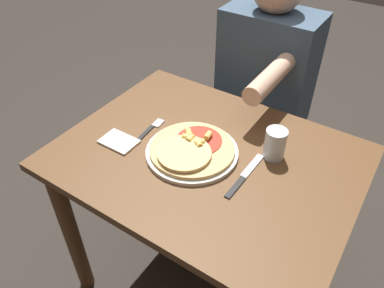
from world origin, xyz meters
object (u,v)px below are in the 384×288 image
Objects in this scene: knife at (244,176)px; dining_table at (206,184)px; drinking_glass at (275,144)px; person_diner at (265,80)px; pizza at (191,149)px; plate at (192,152)px; fork at (149,130)px.

dining_table is at bearing 171.05° from knife.
drinking_glass is 0.09× the size of person_diner.
drinking_glass is at bearing 31.67° from pizza.
person_diner is at bearing 96.43° from dining_table.
plate is 0.02m from pizza.
pizza is 0.27m from drinking_glass.
pizza is 1.56× the size of fork.
pizza is (-0.00, -0.01, 0.02)m from plate.
plate is at bearing -149.35° from drinking_glass.
knife is 0.66m from person_diner.
person_diner reaches higher than pizza.
pizza is 1.25× the size of knife.
fork is 0.63m from person_diner.
pizza is (-0.04, -0.03, 0.16)m from dining_table.
plate is at bearing -153.87° from dining_table.
dining_table is at bearing 1.34° from fork.
fork is at bearing 173.44° from pizza.
dining_table is 3.17× the size of plate.
pizza is 0.19m from knife.
pizza is at bearing -178.73° from knife.
dining_table is at bearing -83.57° from person_diner.
plate reaches higher than fork.
knife reaches higher than dining_table.
knife is at bearing 1.27° from pizza.
plate reaches higher than knife.
pizza reaches higher than knife.
pizza is at bearing -6.56° from fork.
plate is 2.92× the size of drinking_glass.
pizza is at bearing -148.45° from dining_table.
knife is at bearing -70.99° from person_diner.
drinking_glass reaches higher than fork.
plate is 0.19m from fork.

